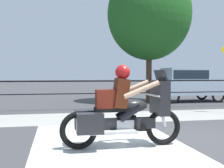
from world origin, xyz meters
TOP-DOWN VIEW (x-y plane):
  - ground_plane at (0.00, 0.00)m, footprint 120.00×120.00m
  - sidewalk_band at (0.00, 3.40)m, footprint 44.00×2.40m
  - crosswalk_band at (-1.59, -0.20)m, footprint 2.99×6.00m
  - fence_railing at (0.00, 5.54)m, footprint 36.00×0.05m
  - motorcycle at (-1.36, -0.39)m, footprint 2.39×0.76m
  - parked_car at (4.12, 7.93)m, footprint 3.94×1.76m
  - tree_behind_sign at (2.05, 7.97)m, footprint 4.21×4.21m

SIDE VIEW (x-z plane):
  - ground_plane at x=0.00m, z-range 0.00..0.00m
  - crosswalk_band at x=-1.59m, z-range 0.00..0.01m
  - sidewalk_band at x=0.00m, z-range 0.00..0.01m
  - motorcycle at x=-1.36m, z-range -0.09..1.50m
  - fence_railing at x=0.00m, z-range 0.34..1.52m
  - parked_car at x=4.12m, z-range 0.12..1.87m
  - tree_behind_sign at x=2.05m, z-range 1.06..7.84m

